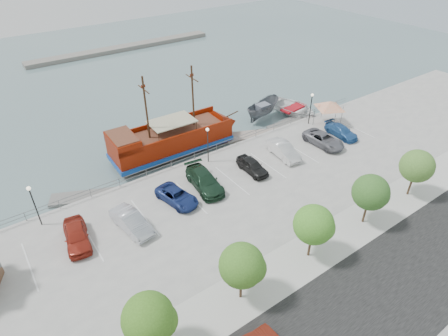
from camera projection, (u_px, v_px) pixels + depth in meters
ground at (243, 198)px, 38.55m from camera, size 160.00×160.00×0.00m
street at (378, 300)px, 27.19m from camera, size 100.00×8.00×0.04m
sidewalk at (317, 250)px, 31.23m from camera, size 100.00×4.00×0.05m
seawall_railing at (202, 153)px, 42.95m from camera, size 50.00×0.06×1.00m
far_shore at (123, 48)px, 80.20m from camera, size 40.00×3.00×0.80m
pirate_ship at (181, 137)px, 45.33m from camera, size 17.14×5.13×10.76m
patrol_boat at (263, 111)px, 52.69m from camera, size 6.71×3.81×2.45m
speedboat at (293, 110)px, 53.99m from camera, size 6.40×8.30×1.59m
dock_west at (86, 197)px, 38.31m from camera, size 7.16×4.73×0.40m
dock_mid at (255, 135)px, 48.95m from camera, size 7.92×5.02×0.44m
dock_east at (289, 123)px, 51.82m from camera, size 6.92×2.48×0.39m
canopy_tent at (331, 101)px, 48.11m from camera, size 5.75×5.75×3.74m
lamp_post_left at (33, 199)px, 32.14m from camera, size 0.36×0.36×4.28m
lamp_post_mid at (208, 139)px, 40.72m from camera, size 0.36×0.36×4.28m
lamp_post_right at (311, 103)px, 48.34m from camera, size 0.36×0.36×4.28m
tree_b at (151, 319)px, 22.25m from camera, size 3.30×3.20×5.00m
tree_c at (244, 266)px, 25.59m from camera, size 3.30×3.20×5.00m
tree_d at (315, 225)px, 28.92m from camera, size 3.30×3.20×5.00m
tree_e at (372, 193)px, 32.26m from camera, size 3.30×3.20×5.00m
tree_f at (418, 167)px, 35.60m from camera, size 3.30×3.20×5.00m
parked_car_a at (76, 236)px, 31.49m from camera, size 2.65×5.00×1.62m
parked_car_b at (131, 222)px, 32.92m from camera, size 2.47×5.11×1.61m
parked_car_c at (177, 196)px, 36.11m from camera, size 3.10×5.09×1.32m
parked_car_d at (204, 181)px, 37.92m from camera, size 3.03×6.02×1.68m
parked_car_e at (252, 166)px, 40.32m from camera, size 1.84×4.35×1.47m
parked_car_f at (283, 150)px, 42.88m from camera, size 2.23×5.09×1.63m
parked_car_g at (324, 140)px, 45.00m from camera, size 2.59×5.37×1.48m
parked_car_h at (341, 131)px, 46.85m from camera, size 2.15×4.76×1.35m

